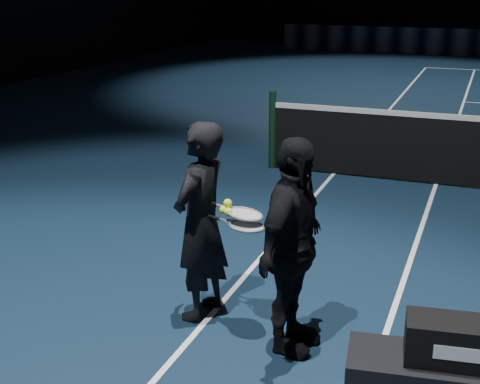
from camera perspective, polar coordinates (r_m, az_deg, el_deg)
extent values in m
cylinder|color=black|center=(9.49, 2.78, 5.30)|extent=(0.10, 0.10, 1.10)
cube|color=black|center=(4.33, 18.48, -12.06)|extent=(0.71, 0.38, 0.27)
cube|color=white|center=(4.20, 18.37, -13.04)|extent=(0.31, 0.05, 0.09)
imported|color=black|center=(5.24, -3.38, -2.57)|extent=(0.47, 0.64, 1.60)
imported|color=black|center=(4.77, 4.46, -4.74)|extent=(0.49, 0.98, 1.60)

